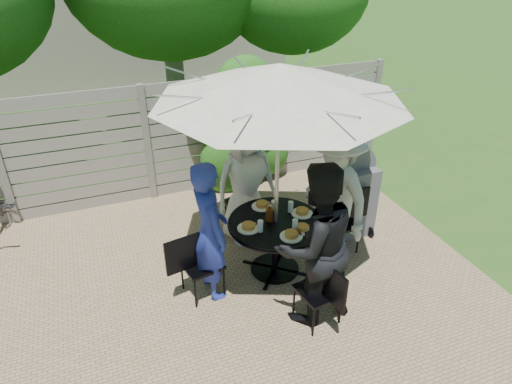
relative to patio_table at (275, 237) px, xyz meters
name	(u,v)px	position (x,y,z in m)	size (l,w,h in m)	color
patio_table	(275,237)	(0.00, 0.00, 0.00)	(1.23, 1.23, 0.74)	black
umbrella	(279,82)	(0.00, 0.00, 1.89)	(2.91, 2.91, 2.59)	silver
chair_back	(242,215)	(-0.09, 0.96, -0.24)	(0.44, 0.66, 0.91)	black
person_back	(246,182)	(-0.08, 0.83, 0.35)	(0.85, 0.55, 1.73)	silver
chair_left	(202,276)	(-0.96, -0.09, -0.25)	(0.66, 0.49, 0.87)	black
person_left	(210,231)	(-0.83, -0.08, 0.33)	(0.62, 0.40, 1.69)	navy
chair_front	(318,303)	(0.09, -0.96, -0.26)	(0.47, 0.65, 0.86)	black
person_front	(315,246)	(0.08, -0.83, 0.41)	(0.90, 0.70, 1.86)	black
chair_right	(339,233)	(0.96, 0.09, -0.25)	(0.65, 0.45, 0.87)	black
person_right	(335,194)	(0.83, 0.08, 0.38)	(1.15, 0.66, 1.79)	#BCBBB6
plate_back	(262,205)	(-0.03, 0.36, 0.25)	(0.26, 0.26, 0.06)	white
plate_left	(248,227)	(-0.36, -0.03, 0.25)	(0.26, 0.26, 0.06)	white
plate_front	(291,235)	(0.03, -0.36, 0.25)	(0.26, 0.26, 0.06)	white
plate_right	(302,212)	(0.36, 0.03, 0.25)	(0.26, 0.26, 0.06)	white
plate_extra	(302,228)	(0.21, -0.28, 0.25)	(0.24, 0.24, 0.06)	white
glass_left	(260,226)	(-0.25, -0.13, 0.29)	(0.07, 0.07, 0.14)	silver
glass_front	(295,225)	(0.13, -0.25, 0.29)	(0.07, 0.07, 0.14)	silver
glass_right	(291,207)	(0.25, 0.13, 0.29)	(0.07, 0.07, 0.14)	silver
syrup_jug	(270,215)	(-0.06, 0.04, 0.30)	(0.09, 0.09, 0.16)	#59280C
coffee_cup	(275,206)	(0.08, 0.23, 0.28)	(0.08, 0.08, 0.12)	#C6B293
bbq_grill	(347,194)	(1.25, 0.43, 0.10)	(0.68, 0.54, 1.35)	#515055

